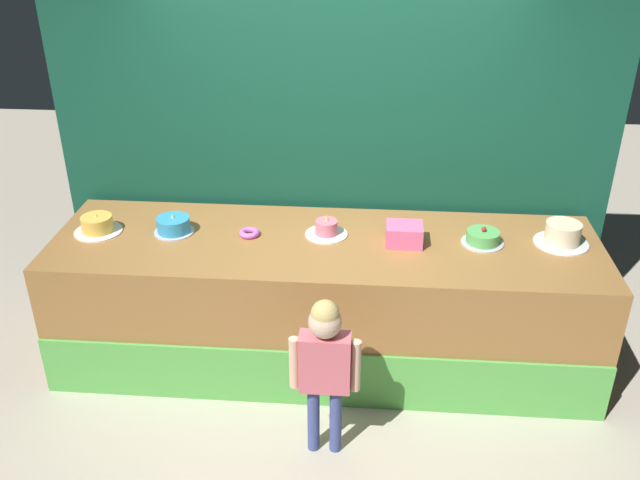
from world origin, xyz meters
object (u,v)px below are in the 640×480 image
object	(u,v)px
pink_box	(404,234)
cake_far_left	(97,225)
child_figure	(325,358)
cake_left	(174,225)
donut	(249,233)
cake_center	(326,229)
cake_right	(483,238)
cake_far_right	(562,234)

from	to	relation	value
pink_box	cake_far_left	xyz separation A→B (m)	(-2.04, 0.00, -0.02)
child_figure	cake_left	size ratio (longest dim) A/B	3.89
donut	cake_center	bearing A→B (deg)	5.58
child_figure	donut	bearing A→B (deg)	121.07
cake_left	child_figure	bearing A→B (deg)	-41.50
donut	cake_center	world-z (taller)	cake_center
donut	cake_left	distance (m)	0.51
child_figure	pink_box	world-z (taller)	pink_box
pink_box	cake_left	distance (m)	1.53
pink_box	cake_right	xyz separation A→B (m)	(0.51, 0.04, -0.03)
cake_center	cake_right	world-z (taller)	cake_center
cake_center	child_figure	bearing A→B (deg)	-86.29
donut	cake_far_right	world-z (taller)	cake_far_right
child_figure	cake_far_left	size ratio (longest dim) A/B	3.28
cake_center	cake_far_left	bearing A→B (deg)	-177.02
cake_far_right	cake_left	bearing A→B (deg)	-179.02
child_figure	pink_box	xyz separation A→B (m)	(0.44, 0.92, 0.31)
cake_center	cake_far_right	size ratio (longest dim) A/B	0.81
cake_center	cake_left	bearing A→B (deg)	-177.50
cake_center	cake_far_right	bearing A→B (deg)	-0.03
cake_left	cake_center	distance (m)	1.02
pink_box	cake_left	bearing A→B (deg)	178.64
pink_box	cake_left	size ratio (longest dim) A/B	0.88
cake_far_left	cake_right	xyz separation A→B (m)	(2.54, 0.04, -0.01)
cake_far_left	pink_box	bearing A→B (deg)	-0.04
child_figure	cake_far_right	size ratio (longest dim) A/B	2.98
pink_box	child_figure	bearing A→B (deg)	-115.73
cake_right	child_figure	bearing A→B (deg)	-134.69
cake_right	cake_far_right	xyz separation A→B (m)	(0.51, 0.04, 0.03)
donut	cake_left	size ratio (longest dim) A/B	0.51
cake_far_right	cake_right	bearing A→B (deg)	-175.69
cake_far_left	cake_far_right	bearing A→B (deg)	1.47
cake_center	cake_right	size ratio (longest dim) A/B	1.03
donut	cake_right	distance (m)	1.53
cake_far_left	donut	bearing A→B (deg)	1.67
cake_far_left	cake_left	size ratio (longest dim) A/B	1.19
cake_left	cake_right	distance (m)	2.04
pink_box	cake_far_right	xyz separation A→B (m)	(1.02, 0.08, 0.00)
cake_far_left	cake_far_right	world-z (taller)	same
pink_box	cake_center	bearing A→B (deg)	170.98
donut	cake_right	bearing A→B (deg)	0.40
child_figure	cake_far_left	xyz separation A→B (m)	(-1.59, 0.92, 0.29)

